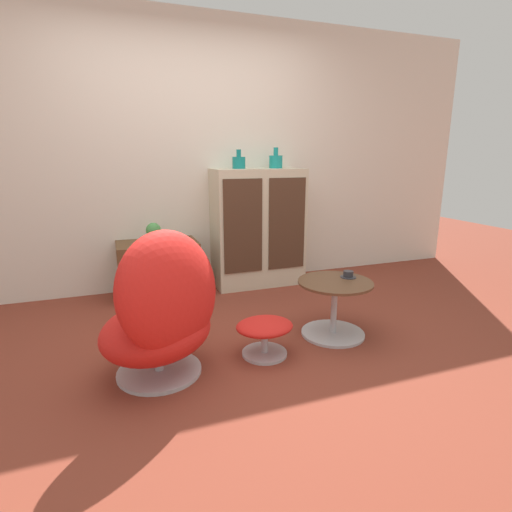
{
  "coord_description": "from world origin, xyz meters",
  "views": [
    {
      "loc": [
        -0.75,
        -2.34,
        1.31
      ],
      "look_at": [
        0.27,
        0.47,
        0.55
      ],
      "focal_mm": 28.0,
      "sensor_mm": 36.0,
      "label": 1
    }
  ],
  "objects": [
    {
      "name": "sideboard",
      "position": [
        0.64,
        1.41,
        0.59
      ],
      "size": [
        0.91,
        0.42,
        1.18
      ],
      "color": "beige",
      "rests_on": "ground_plane"
    },
    {
      "name": "wall_back",
      "position": [
        0.0,
        1.65,
        1.3
      ],
      "size": [
        6.4,
        0.06,
        2.6
      ],
      "color": "silver",
      "rests_on": "ground_plane"
    },
    {
      "name": "ottoman",
      "position": [
        0.14,
        -0.06,
        0.18
      ],
      "size": [
        0.39,
        0.33,
        0.25
      ],
      "color": "#B7B7BC",
      "rests_on": "ground_plane"
    },
    {
      "name": "teacup",
      "position": [
        0.88,
        0.11,
        0.44
      ],
      "size": [
        0.12,
        0.12,
        0.05
      ],
      "color": "#2D2D33",
      "rests_on": "coffee_table"
    },
    {
      "name": "coffee_table",
      "position": [
        0.74,
        0.06,
        0.23
      ],
      "size": [
        0.54,
        0.54,
        0.42
      ],
      "color": "#B7B7BC",
      "rests_on": "ground_plane"
    },
    {
      "name": "potted_plant",
      "position": [
        -0.4,
        1.4,
        0.62
      ],
      "size": [
        0.14,
        0.14,
        0.18
      ],
      "color": "silver",
      "rests_on": "tv_console"
    },
    {
      "name": "vase_inner_left",
      "position": [
        0.82,
        1.41,
        1.25
      ],
      "size": [
        0.13,
        0.13,
        0.2
      ],
      "color": "teal",
      "rests_on": "sideboard"
    },
    {
      "name": "vase_leftmost",
      "position": [
        0.44,
        1.41,
        1.24
      ],
      "size": [
        0.13,
        0.13,
        0.18
      ],
      "color": "#147A75",
      "rests_on": "sideboard"
    },
    {
      "name": "tv_console",
      "position": [
        -0.38,
        1.4,
        0.26
      ],
      "size": [
        0.74,
        0.45,
        0.52
      ],
      "color": "brown",
      "rests_on": "ground_plane"
    },
    {
      "name": "ground_plane",
      "position": [
        0.0,
        0.0,
        0.0
      ],
      "size": [
        12.0,
        12.0,
        0.0
      ],
      "primitive_type": "plane",
      "color": "brown"
    },
    {
      "name": "egg_chair",
      "position": [
        -0.52,
        -0.11,
        0.41
      ],
      "size": [
        0.95,
        0.93,
        0.93
      ],
      "color": "#B7B7BC",
      "rests_on": "ground_plane"
    }
  ]
}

